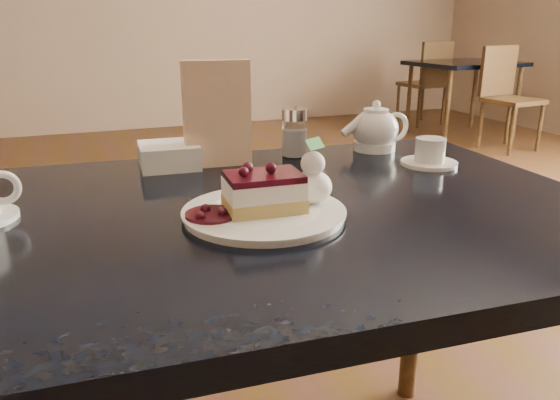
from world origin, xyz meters
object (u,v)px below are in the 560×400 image
object	(u,v)px
bg_table_far_right	(459,129)
tea_set	(385,135)
dessert_plate	(264,213)
main_table	(256,250)
cheesecake_slice	(264,192)

from	to	relation	value
bg_table_far_right	tea_set	bearing A→B (deg)	-137.38
dessert_plate	tea_set	xyz separation A→B (m)	(0.41, 0.31, 0.04)
main_table	bg_table_far_right	xyz separation A→B (m)	(3.12, 3.32, -0.60)
main_table	tea_set	xyz separation A→B (m)	(0.40, 0.26, 0.12)
dessert_plate	tea_set	distance (m)	0.51
dessert_plate	bg_table_far_right	bearing A→B (deg)	47.16
main_table	dessert_plate	distance (m)	0.10
main_table	cheesecake_slice	size ratio (longest dim) A/B	9.98
dessert_plate	bg_table_far_right	distance (m)	4.64
tea_set	bg_table_far_right	bearing A→B (deg)	48.40
tea_set	bg_table_far_right	distance (m)	4.15
main_table	tea_set	size ratio (longest dim) A/B	4.45
main_table	tea_set	distance (m)	0.49
main_table	cheesecake_slice	xyz separation A→B (m)	(-0.00, -0.05, 0.12)
cheesecake_slice	bg_table_far_right	distance (m)	4.65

